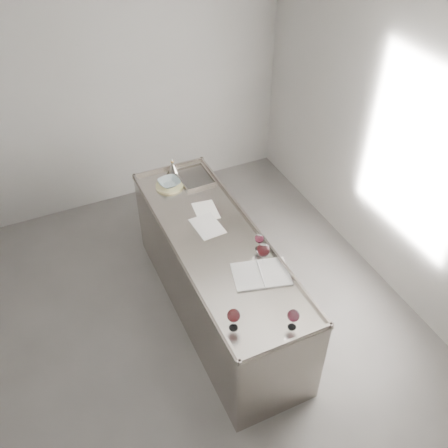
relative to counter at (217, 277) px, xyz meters
name	(u,v)px	position (x,y,z in m)	size (l,w,h in m)	color
room_shell	(170,237)	(-0.50, -0.30, 0.93)	(4.54, 5.04, 2.84)	#565351
counter	(217,277)	(0.00, 0.00, 0.00)	(0.77, 2.42, 0.97)	gray
wine_glass_left	(234,316)	(-0.28, -0.91, 0.60)	(0.09, 0.09, 0.19)	white
wine_glass_middle	(293,316)	(0.11, -1.08, 0.59)	(0.09, 0.09, 0.17)	white
wine_glass_right	(263,251)	(0.22, -0.43, 0.62)	(0.11, 0.11, 0.21)	white
wine_glass_small	(259,239)	(0.27, -0.26, 0.58)	(0.08, 0.08, 0.16)	white
notebook	(261,274)	(0.15, -0.53, 0.47)	(0.51, 0.42, 0.02)	white
loose_paper_top	(206,211)	(0.07, 0.40, 0.47)	(0.20, 0.29, 0.00)	white
loose_paper_under	(207,226)	(0.00, 0.19, 0.47)	(0.23, 0.32, 0.00)	white
trivet	(170,186)	(-0.10, 0.89, 0.48)	(0.27, 0.27, 0.02)	beige
ceramic_bowl	(169,183)	(-0.10, 0.89, 0.51)	(0.21, 0.21, 0.05)	#97ACB0
wine_funnel	(173,169)	(0.01, 1.08, 0.53)	(0.13, 0.13, 0.19)	#9C948B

